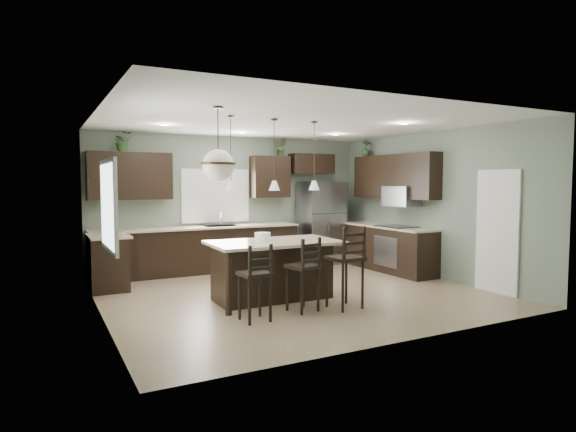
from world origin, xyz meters
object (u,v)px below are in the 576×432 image
Objects in this scene: serving_dish at (263,237)px; bar_stool_right at (345,267)px; bar_stool_left at (255,282)px; kitchen_island at (274,271)px; plant_back_left at (123,142)px; refrigerator at (321,222)px; bar_stool_center at (303,274)px.

bar_stool_right is at bearing -45.92° from serving_dish.
bar_stool_left is 0.86× the size of bar_stool_right.
bar_stool_right reaches higher than kitchen_island.
serving_dish is 0.64× the size of plant_back_left.
refrigerator is at bearing 45.01° from bar_stool_left.
plant_back_left reaches higher than bar_stool_right.
refrigerator is 4.15m from bar_stool_center.
bar_stool_left is at bearing -74.44° from plant_back_left.
refrigerator is 3.71m from serving_dish.
serving_dish reaches higher than bar_stool_left.
plant_back_left reaches higher than serving_dish.
bar_stool_center is (0.27, -0.78, -0.46)m from serving_dish.
serving_dish is at bearing 56.84° from bar_stool_left.
plant_back_left is at bearing 104.50° from bar_stool_center.
plant_back_left is (-1.78, 2.85, 2.13)m from kitchen_island.
plant_back_left is (-1.04, 3.75, 2.07)m from bar_stool_left.
serving_dish is 0.20× the size of bar_stool_right.
bar_stool_center reaches higher than bar_stool_left.
refrigerator is 3.60m from kitchen_island.
kitchen_island is 3.97m from plant_back_left.
bar_stool_center is (0.80, 0.13, 0.01)m from bar_stool_left.
serving_dish reaches higher than kitchen_island.
bar_stool_right reaches higher than bar_stool_left.
serving_dish is at bearing -135.41° from refrigerator.
bar_stool_right is at bearing -56.76° from plant_back_left.
kitchen_island is 1.17m from bar_stool_left.
refrigerator is 4.54m from plant_back_left.
bar_stool_right is at bearing -51.81° from kitchen_island.
refrigerator reaches higher than bar_stool_right.
kitchen_island is at bearing -1.19° from serving_dish.
bar_stool_center is at bearing -71.06° from serving_dish.
bar_stool_left is 2.75× the size of plant_back_left.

